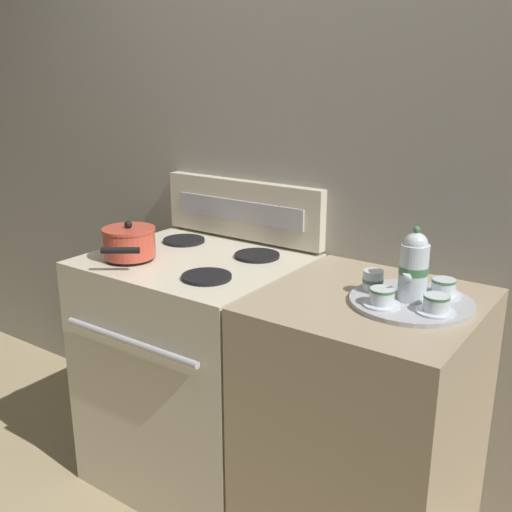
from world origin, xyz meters
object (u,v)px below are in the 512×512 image
object	(u,v)px
saucepan	(129,242)
teacup_front	(436,304)
teapot	(414,266)
teacup_left	(443,287)
teacup_right	(382,297)
serving_tray	(411,302)
stove	(198,370)
creamer_jug	(373,280)

from	to	relation	value
saucepan	teacup_front	world-z (taller)	saucepan
teapot	teacup_left	bearing A→B (deg)	55.43
teacup_right	serving_tray	bearing A→B (deg)	60.14
teacup_left	saucepan	bearing A→B (deg)	-166.17
teacup_right	teacup_front	distance (m)	0.15
teapot	stove	bearing A→B (deg)	-178.49
teapot	teacup_left	size ratio (longest dim) A/B	2.04
stove	teapot	world-z (taller)	teapot
saucepan	serving_tray	xyz separation A→B (m)	(0.98, 0.17, -0.06)
teapot	creamer_jug	distance (m)	0.15
saucepan	teacup_front	distance (m)	1.08
saucepan	creamer_jug	distance (m)	0.88
stove	teacup_right	distance (m)	0.90
teapot	teacup_front	bearing A→B (deg)	-29.98
saucepan	creamer_jug	size ratio (longest dim) A/B	4.17
teacup_right	creamer_jug	world-z (taller)	creamer_jug
teacup_right	teacup_front	bearing A→B (deg)	13.90
stove	teapot	size ratio (longest dim) A/B	4.15
stove	teacup_left	xyz separation A→B (m)	(0.87, 0.11, 0.49)
teapot	teacup_front	world-z (taller)	teapot
teapot	teacup_left	world-z (taller)	teapot
teapot	teacup_front	distance (m)	0.13
stove	serving_tray	bearing A→B (deg)	1.81
stove	saucepan	distance (m)	0.56
teacup_right	teacup_left	bearing A→B (deg)	57.00
teacup_right	creamer_jug	xyz separation A→B (m)	(-0.07, 0.10, 0.01)
saucepan	teapot	distance (m)	1.00
teacup_left	teacup_right	size ratio (longest dim) A/B	1.00
serving_tray	teacup_front	bearing A→B (deg)	-31.82
stove	teacup_left	world-z (taller)	teacup_left
teapot	teacup_right	world-z (taller)	teapot
stove	teacup_right	bearing A→B (deg)	-5.00
teacup_left	creamer_jug	xyz separation A→B (m)	(-0.19, -0.08, 0.01)
stove	teacup_left	size ratio (longest dim) A/B	8.48
serving_tray	creamer_jug	size ratio (longest dim) A/B	5.62
serving_tray	teacup_right	bearing A→B (deg)	-119.86
saucepan	teacup_front	bearing A→B (deg)	6.11
serving_tray	teacup_left	distance (m)	0.11
teacup_right	teacup_front	size ratio (longest dim) A/B	1.00
teacup_right	teacup_front	world-z (taller)	same
teapot	creamer_jug	size ratio (longest dim) A/B	3.46
teacup_right	creamer_jug	size ratio (longest dim) A/B	1.69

